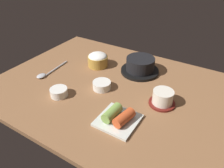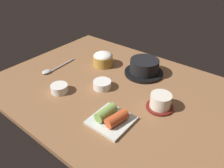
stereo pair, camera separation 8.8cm
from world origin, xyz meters
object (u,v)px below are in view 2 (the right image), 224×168
object	(u,v)px
banchan_cup_center	(102,84)
rice_bowl	(103,59)
tea_cup_with_saucer	(160,102)
kimchi_plate	(111,118)
side_bowl_near	(59,88)
spoon	(52,69)
stone_pot	(144,67)

from	to	relation	value
banchan_cup_center	rice_bowl	bearing A→B (deg)	129.29
tea_cup_with_saucer	banchan_cup_center	distance (cm)	25.93
rice_bowl	kimchi_plate	world-z (taller)	rice_bowl
banchan_cup_center	side_bowl_near	xyz separation A→B (cm)	(-12.03, -13.32, 0.03)
spoon	kimchi_plate	bearing A→B (deg)	-12.27
tea_cup_with_saucer	kimchi_plate	xyz separation A→B (cm)	(-9.70, -17.15, -1.17)
rice_bowl	tea_cup_with_saucer	world-z (taller)	rice_bowl
tea_cup_with_saucer	banchan_cup_center	xyz separation A→B (cm)	(-25.70, -3.27, -1.19)
banchan_cup_center	side_bowl_near	distance (cm)	17.95
side_bowl_near	stone_pot	bearing A→B (deg)	59.80
stone_pot	spoon	xyz separation A→B (cm)	(-36.75, -25.10, -2.91)
side_bowl_near	kimchi_plate	bearing A→B (deg)	-1.12
tea_cup_with_saucer	rice_bowl	bearing A→B (deg)	162.19
rice_bowl	tea_cup_with_saucer	distance (cm)	40.44
banchan_cup_center	side_bowl_near	size ratio (longest dim) A/B	1.10
stone_pot	kimchi_plate	xyz separation A→B (cm)	(8.06, -34.85, -1.73)
tea_cup_with_saucer	kimchi_plate	distance (cm)	19.74
kimchi_plate	side_bowl_near	bearing A→B (deg)	178.88
tea_cup_with_saucer	spoon	xyz separation A→B (cm)	(-54.51, -7.40, -2.35)
side_bowl_near	tea_cup_with_saucer	bearing A→B (deg)	23.75
rice_bowl	side_bowl_near	world-z (taller)	rice_bowl
rice_bowl	tea_cup_with_saucer	size ratio (longest dim) A/B	0.98
kimchi_plate	side_bowl_near	xyz separation A→B (cm)	(-28.03, 0.55, 0.01)
stone_pot	tea_cup_with_saucer	world-z (taller)	stone_pot
kimchi_plate	spoon	distance (cm)	45.87
stone_pot	rice_bowl	bearing A→B (deg)	-165.56
stone_pot	banchan_cup_center	bearing A→B (deg)	-110.72
stone_pot	tea_cup_with_saucer	size ratio (longest dim) A/B	1.79
banchan_cup_center	spoon	size ratio (longest dim) A/B	0.39
spoon	stone_pot	bearing A→B (deg)	34.34
kimchi_plate	banchan_cup_center	bearing A→B (deg)	139.06
stone_pot	rice_bowl	xyz separation A→B (cm)	(-20.73, -5.34, 0.05)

